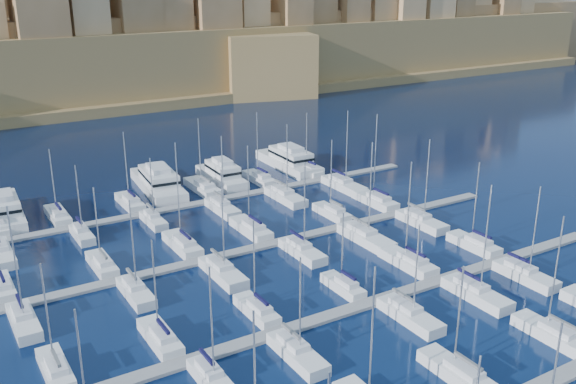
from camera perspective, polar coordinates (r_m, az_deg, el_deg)
ground at (r=89.02m, az=2.05°, el=-6.89°), size 600.00×600.00×0.00m
pontoon_mid_near at (r=80.33m, az=6.82°, el=-9.92°), size 84.00×2.00×0.40m
pontoon_mid_far at (r=96.66m, az=-1.21°, el=-4.56°), size 84.00×2.00×0.40m
pontoon_far at (r=114.90m, az=-6.73°, el=-0.77°), size 84.00×2.00×0.40m
sailboat_3 at (r=69.03m, az=14.83°, el=-15.27°), size 2.68×8.93×12.61m
sailboat_4 at (r=78.75m, az=22.34°, el=-11.53°), size 2.65×8.83×14.84m
sailboat_12 at (r=71.36m, az=-19.95°, el=-14.61°), size 2.42×8.07×12.62m
sailboat_13 at (r=73.71m, az=-11.27°, el=-12.57°), size 2.52×8.41×12.51m
sailboat_14 at (r=77.63m, az=-2.77°, el=-10.45°), size 2.38×7.92×12.39m
sailboat_15 at (r=83.31m, az=4.95°, el=-8.33°), size 2.19×7.29×10.95m
sailboat_16 at (r=90.94m, az=10.63°, el=-6.11°), size 2.89×9.64×15.34m
sailboat_17 at (r=98.89m, az=16.23°, el=-4.47°), size 2.63×8.77×13.51m
sailboat_19 at (r=66.46m, az=-6.76°, el=-16.18°), size 2.34×7.78×13.51m
sailboat_20 at (r=69.82m, az=0.80°, el=-14.12°), size 2.63×8.78×12.35m
sailboat_21 at (r=77.85m, az=10.75°, el=-10.70°), size 2.75×9.16×12.64m
sailboat_22 at (r=84.53m, az=16.37°, el=-8.63°), size 2.91×9.70×15.50m
sailboat_23 at (r=91.37m, az=20.32°, el=-6.93°), size 2.74×9.13×13.61m
sailboat_24 at (r=90.34m, az=-24.02°, el=-7.73°), size 2.38×7.93×13.87m
sailboat_25 at (r=92.38m, az=-16.19°, el=-6.19°), size 2.49×8.30×12.04m
sailboat_26 at (r=96.16m, az=-9.36°, el=-4.59°), size 2.84×9.48×16.38m
sailboat_27 at (r=100.65m, az=-3.30°, el=-3.26°), size 2.90×9.67×14.30m
sailboat_28 at (r=107.42m, az=3.93°, el=-1.81°), size 2.48×8.25×13.39m
sailboat_29 at (r=113.66m, az=7.78°, el=-0.74°), size 2.97×9.90×16.35m
sailboat_30 at (r=81.32m, az=-22.44°, el=-10.53°), size 2.66×8.87×15.37m
sailboat_31 at (r=83.80m, az=-13.38°, el=-8.62°), size 2.56×8.55×13.45m
sailboat_32 at (r=86.99m, az=-5.83°, el=-7.07°), size 2.94×9.81×15.53m
sailboat_33 at (r=92.84m, az=1.25°, el=-5.23°), size 2.75×9.17×14.49m
sailboat_34 at (r=98.09m, az=6.91°, el=-3.98°), size 3.24×10.80×16.00m
sailboat_35 at (r=105.67m, az=11.76°, el=-2.54°), size 2.91×9.69×14.74m
sailboat_37 at (r=112.49m, az=-19.78°, el=-1.97°), size 2.72×9.05×12.24m
sailboat_38 at (r=115.19m, az=-13.86°, el=-0.88°), size 2.73×9.10×13.49m
sailboat_39 at (r=120.46m, az=-7.60°, el=0.42°), size 3.22×10.72×14.00m
sailboat_40 at (r=124.71m, az=-2.56°, el=1.21°), size 2.78×9.27×14.03m
sailboat_41 at (r=129.69m, az=1.76°, el=1.92°), size 2.50×8.34×12.80m
sailboat_42 at (r=100.70m, az=-24.19°, el=-5.00°), size 3.01×10.04×14.20m
sailboat_43 at (r=103.51m, az=-17.84°, el=-3.57°), size 2.25×7.50×12.15m
sailboat_44 at (r=106.27m, az=-11.89°, el=-2.45°), size 2.28×7.61×11.56m
sailboat_45 at (r=109.82m, az=-5.86°, el=-1.39°), size 2.73×9.08×13.70m
sailboat_46 at (r=114.69m, az=-0.25°, el=-0.38°), size 3.10×10.33×14.30m
sailboat_47 at (r=121.22m, az=4.96°, el=0.64°), size 3.23×10.75×15.36m
motor_yacht_a at (r=115.02m, az=-23.84°, el=-1.51°), size 5.93×16.95×5.25m
motor_yacht_b at (r=122.00m, az=-11.46°, el=0.92°), size 7.74×20.18×5.25m
motor_yacht_c at (r=124.45m, az=-5.90°, el=1.57°), size 4.95×15.34×5.25m
motor_yacht_d at (r=133.40m, az=0.13°, el=2.87°), size 6.12×19.05×5.25m
fortified_city at (r=227.59m, az=-20.40°, el=11.81°), size 460.00×108.95×59.52m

